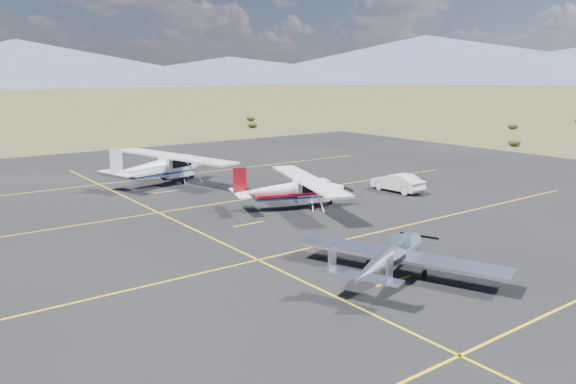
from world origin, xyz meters
name	(u,v)px	position (x,y,z in m)	size (l,w,h in m)	color
ground	(383,247)	(0.00, 0.00, 0.00)	(1600.00, 1600.00, 0.00)	#383D1C
apron	(296,218)	(0.00, 7.00, 0.00)	(72.00, 72.00, 0.02)	black
aircraft_low_wing	(392,255)	(-2.75, -3.17, 0.97)	(6.87, 9.14, 2.03)	silver
aircraft_cessna	(292,189)	(1.29, 9.13, 1.22)	(7.51, 10.74, 2.76)	white
aircraft_plain	(161,166)	(-2.06, 21.27, 1.42)	(8.18, 12.63, 3.20)	silver
sedan	(397,182)	(10.39, 8.67, 0.67)	(1.40, 4.01, 1.32)	silver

